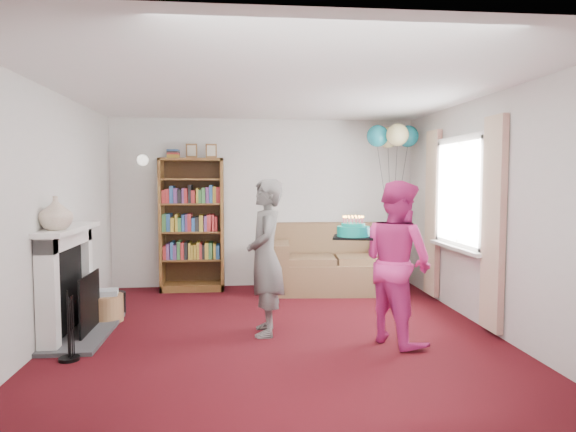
{
  "coord_description": "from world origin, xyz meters",
  "views": [
    {
      "loc": [
        -0.4,
        -5.2,
        1.61
      ],
      "look_at": [
        0.17,
        0.6,
        1.19
      ],
      "focal_mm": 32.0,
      "sensor_mm": 36.0,
      "label": 1
    }
  ],
  "objects": [
    {
      "name": "ground",
      "position": [
        0.0,
        0.0,
        0.0
      ],
      "size": [
        5.0,
        5.0,
        0.0
      ],
      "primitive_type": "plane",
      "color": "#32070A",
      "rests_on": "ground"
    },
    {
      "name": "wall_back",
      "position": [
        0.0,
        2.51,
        1.25
      ],
      "size": [
        4.5,
        0.02,
        2.5
      ],
      "primitive_type": "cube",
      "color": "silver",
      "rests_on": "ground"
    },
    {
      "name": "wall_left",
      "position": [
        -2.26,
        0.0,
        1.25
      ],
      "size": [
        0.02,
        5.0,
        2.5
      ],
      "primitive_type": "cube",
      "color": "silver",
      "rests_on": "ground"
    },
    {
      "name": "wall_right",
      "position": [
        2.26,
        0.0,
        1.25
      ],
      "size": [
        0.02,
        5.0,
        2.5
      ],
      "primitive_type": "cube",
      "color": "silver",
      "rests_on": "ground"
    },
    {
      "name": "ceiling",
      "position": [
        0.0,
        0.0,
        2.5
      ],
      "size": [
        4.5,
        5.0,
        0.01
      ],
      "primitive_type": "cube",
      "color": "white",
      "rests_on": "wall_back"
    },
    {
      "name": "fireplace",
      "position": [
        -2.09,
        0.19,
        0.51
      ],
      "size": [
        0.55,
        1.8,
        1.12
      ],
      "color": "#3F3F42",
      "rests_on": "ground"
    },
    {
      "name": "window_bay",
      "position": [
        2.21,
        0.6,
        1.2
      ],
      "size": [
        0.14,
        2.02,
        2.2
      ],
      "color": "white",
      "rests_on": "ground"
    },
    {
      "name": "wall_sconce",
      "position": [
        -1.75,
        2.36,
        1.88
      ],
      "size": [
        0.16,
        0.23,
        0.16
      ],
      "color": "gold",
      "rests_on": "ground"
    },
    {
      "name": "bookcase",
      "position": [
        -1.05,
        2.3,
        0.93
      ],
      "size": [
        0.9,
        0.42,
        2.12
      ],
      "color": "#472B14",
      "rests_on": "ground"
    },
    {
      "name": "sofa",
      "position": [
        0.98,
        2.07,
        0.35
      ],
      "size": [
        1.8,
        0.95,
        0.95
      ],
      "rotation": [
        0.0,
        0.0,
        -0.08
      ],
      "color": "brown",
      "rests_on": "ground"
    },
    {
      "name": "wicker_basket",
      "position": [
        -1.9,
        0.69,
        0.16
      ],
      "size": [
        0.4,
        0.4,
        0.36
      ],
      "rotation": [
        0.0,
        0.0,
        0.14
      ],
      "color": "#936844",
      "rests_on": "ground"
    },
    {
      "name": "person_striped",
      "position": [
        -0.12,
        0.04,
        0.8
      ],
      "size": [
        0.39,
        0.59,
        1.61
      ],
      "primitive_type": "imported",
      "rotation": [
        0.0,
        0.0,
        -1.58
      ],
      "color": "black",
      "rests_on": "ground"
    },
    {
      "name": "person_magenta",
      "position": [
        1.16,
        -0.35,
        0.8
      ],
      "size": [
        0.88,
        0.96,
        1.59
      ],
      "primitive_type": "imported",
      "rotation": [
        0.0,
        0.0,
        2.02
      ],
      "color": "#CC2879",
      "rests_on": "ground"
    },
    {
      "name": "birthday_cake",
      "position": [
        0.75,
        -0.19,
        1.09
      ],
      "size": [
        0.39,
        0.39,
        0.22
      ],
      "rotation": [
        0.0,
        0.0,
        -0.25
      ],
      "color": "black",
      "rests_on": "ground"
    },
    {
      "name": "balloons",
      "position": [
        1.81,
        1.99,
        2.22
      ],
      "size": [
        0.75,
        0.75,
        1.69
      ],
      "color": "#3F3F3F",
      "rests_on": "ground"
    },
    {
      "name": "mantel_vase",
      "position": [
        -2.12,
        -0.15,
        1.29
      ],
      "size": [
        0.4,
        0.4,
        0.32
      ],
      "primitive_type": "imported",
      "rotation": [
        0.0,
        0.0,
        0.38
      ],
      "color": "beige",
      "rests_on": "fireplace"
    }
  ]
}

